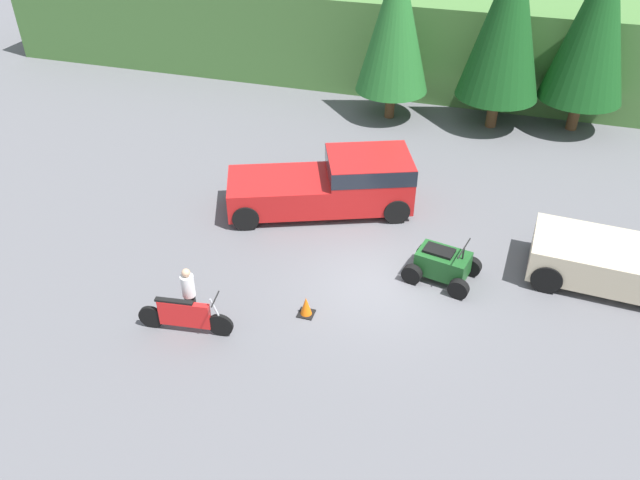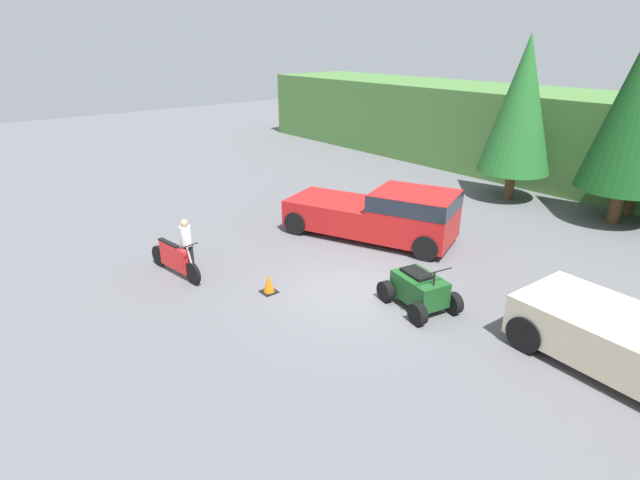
% 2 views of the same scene
% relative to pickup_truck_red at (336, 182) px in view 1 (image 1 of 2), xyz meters
% --- Properties ---
extents(ground_plane, '(80.00, 80.00, 0.00)m').
position_rel_pickup_truck_red_xyz_m(ground_plane, '(2.23, -3.44, -0.98)').
color(ground_plane, '#5B5B60').
extents(hillside_backdrop, '(44.00, 6.00, 4.11)m').
position_rel_pickup_truck_red_xyz_m(hillside_backdrop, '(2.23, 12.56, 1.08)').
color(hillside_backdrop, '#477538').
rests_on(hillside_backdrop, ground_plane).
extents(tree_left, '(2.97, 2.97, 6.74)m').
position_rel_pickup_truck_red_xyz_m(tree_left, '(0.14, 7.72, 2.98)').
color(tree_left, brown).
rests_on(tree_left, ground_plane).
extents(tree_mid_left, '(3.25, 3.25, 7.39)m').
position_rel_pickup_truck_red_xyz_m(tree_mid_left, '(4.34, 8.04, 3.36)').
color(tree_mid_left, brown).
rests_on(tree_mid_left, ground_plane).
extents(tree_mid_right, '(2.21, 2.21, 5.03)m').
position_rel_pickup_truck_red_xyz_m(tree_mid_right, '(4.34, 9.48, 1.98)').
color(tree_mid_right, brown).
rests_on(tree_mid_right, ground_plane).
extents(tree_right, '(3.23, 3.23, 7.35)m').
position_rel_pickup_truck_red_xyz_m(tree_right, '(7.52, 8.75, 3.34)').
color(tree_right, brown).
rests_on(tree_right, ground_plane).
extents(pickup_truck_red, '(6.22, 4.19, 1.85)m').
position_rel_pickup_truck_red_xyz_m(pickup_truck_red, '(0.00, 0.00, 0.00)').
color(pickup_truck_red, red).
rests_on(pickup_truck_red, ground_plane).
extents(dirt_bike, '(2.45, 0.63, 1.19)m').
position_rel_pickup_truck_red_xyz_m(dirt_bike, '(-1.98, -6.76, -0.49)').
color(dirt_bike, black).
rests_on(dirt_bike, ground_plane).
extents(quad_atv, '(2.13, 1.70, 1.24)m').
position_rel_pickup_truck_red_xyz_m(quad_atv, '(3.85, -2.72, -0.49)').
color(quad_atv, black).
rests_on(quad_atv, ground_plane).
extents(rider_person, '(0.37, 0.37, 1.62)m').
position_rel_pickup_truck_red_xyz_m(rider_person, '(-2.04, -6.31, -0.10)').
color(rider_person, black).
rests_on(rider_person, ground_plane).
extents(traffic_cone, '(0.42, 0.42, 0.55)m').
position_rel_pickup_truck_red_xyz_m(traffic_cone, '(0.71, -5.27, -0.73)').
color(traffic_cone, black).
rests_on(traffic_cone, ground_plane).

